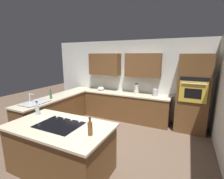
{
  "coord_description": "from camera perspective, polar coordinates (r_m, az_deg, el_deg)",
  "views": [
    {
      "loc": [
        -1.68,
        3.06,
        2.11
      ],
      "look_at": [
        0.39,
        -1.3,
        1.07
      ],
      "focal_mm": 25.54,
      "sensor_mm": 36.0,
      "label": 1
    }
  ],
  "objects": [
    {
      "name": "oil_bottle",
      "position": [
        3.63,
        -25.17,
        -6.5
      ],
      "size": [
        0.08,
        0.08,
        0.3
      ],
      "color": "silver",
      "rests_on": "island_top"
    },
    {
      "name": "sink_unit",
      "position": [
        4.6,
        -25.79,
        -4.14
      ],
      "size": [
        0.46,
        0.7,
        0.23
      ],
      "color": "#515456",
      "rests_on": "countertop_side"
    },
    {
      "name": "cooktop",
      "position": [
        3.04,
        -18.35,
        -11.83
      ],
      "size": [
        0.76,
        0.56,
        0.03
      ],
      "color": "black",
      "rests_on": "island_top"
    },
    {
      "name": "wall_oven",
      "position": [
        4.89,
        26.81,
        -1.39
      ],
      "size": [
        0.8,
        0.66,
        2.15
      ],
      "color": "brown",
      "rests_on": "ground"
    },
    {
      "name": "lower_cabinets_side",
      "position": [
        5.3,
        -17.8,
        -6.97
      ],
      "size": [
        0.6,
        2.9,
        0.86
      ],
      "primitive_type": "cube",
      "color": "brown",
      "rests_on": "ground"
    },
    {
      "name": "countertop_back",
      "position": [
        5.25,
        4.88,
        -1.5
      ],
      "size": [
        2.84,
        0.64,
        0.04
      ],
      "primitive_type": "cube",
      "color": "beige",
      "rests_on": "lower_cabinets_back"
    },
    {
      "name": "second_bottle",
      "position": [
        2.53,
        -7.85,
        -13.52
      ],
      "size": [
        0.07,
        0.07,
        0.29
      ],
      "color": "brown",
      "rests_on": "island_top"
    },
    {
      "name": "dish_soap_bottle",
      "position": [
        4.84,
        -21.06,
        -1.93
      ],
      "size": [
        0.06,
        0.06,
        0.26
      ],
      "color": "#336B38",
      "rests_on": "countertop_side"
    },
    {
      "name": "wall_back",
      "position": [
        5.44,
        6.48,
        4.87
      ],
      "size": [
        6.0,
        0.44,
        2.6
      ],
      "color": "silver",
      "rests_on": "ground"
    },
    {
      "name": "blender",
      "position": [
        5.13,
        8.68,
        0.0
      ],
      "size": [
        0.15,
        0.15,
        0.34
      ],
      "color": "beige",
      "rests_on": "countertop_back"
    },
    {
      "name": "countertop_side",
      "position": [
        5.18,
        -18.12,
        -2.25
      ],
      "size": [
        0.64,
        2.94,
        0.04
      ],
      "primitive_type": "cube",
      "color": "beige",
      "rests_on": "lower_cabinets_side"
    },
    {
      "name": "mixing_bowl",
      "position": [
        5.65,
        -4.07,
        0.34
      ],
      "size": [
        0.23,
        0.23,
        0.13
      ],
      "primitive_type": "ellipsoid",
      "color": "white",
      "rests_on": "countertop_back"
    },
    {
      "name": "ground_plane",
      "position": [
        4.08,
        -2.99,
        -19.04
      ],
      "size": [
        14.0,
        14.0,
        0.0
      ],
      "primitive_type": "plane",
      "color": "brown"
    },
    {
      "name": "island_top",
      "position": [
        3.04,
        -18.39,
        -12.34
      ],
      "size": [
        1.88,
        1.07,
        0.04
      ],
      "primitive_type": "cube",
      "color": "beige",
      "rests_on": "island_base"
    },
    {
      "name": "lower_cabinets_back",
      "position": [
        5.37,
        4.8,
        -6.17
      ],
      "size": [
        2.8,
        0.6,
        0.86
      ],
      "primitive_type": "cube",
      "color": "brown",
      "rests_on": "ground"
    },
    {
      "name": "kettle",
      "position": [
        5.0,
        15.25,
        -1.08
      ],
      "size": [
        0.17,
        0.17,
        0.21
      ],
      "primitive_type": "cylinder",
      "color": "#B7BABF",
      "rests_on": "countertop_back"
    },
    {
      "name": "island_base",
      "position": [
        3.25,
        -17.84,
        -19.6
      ],
      "size": [
        1.8,
        0.99,
        0.86
      ],
      "primitive_type": "cube",
      "color": "brown",
      "rests_on": "ground"
    }
  ]
}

